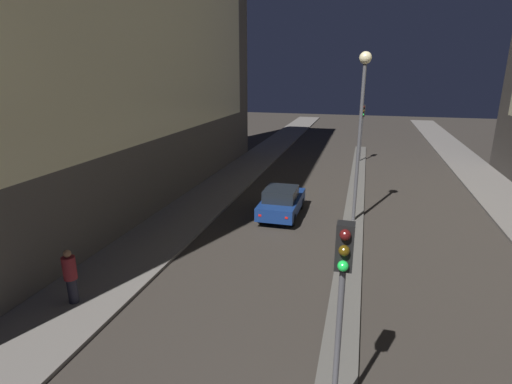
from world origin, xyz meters
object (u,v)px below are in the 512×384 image
Objects in this scene: traffic_light_near at (342,284)px; pedestrian_on_left_sidewalk at (70,275)px; street_lamp at (362,107)px; car_left_lane at (282,202)px; traffic_light_mid at (362,120)px.

pedestrian_on_left_sidewalk is at bearing 163.24° from traffic_light_near.
street_lamp reaches higher than traffic_light_near.
pedestrian_on_left_sidewalk reaches higher than car_left_lane.
traffic_light_mid is 0.57× the size of street_lamp.
traffic_light_near is at bearing -90.00° from street_lamp.
car_left_lane is 2.28× the size of pedestrian_on_left_sidewalk.
traffic_light_near is 12.48m from street_lamp.
car_left_lane is 10.84m from pedestrian_on_left_sidewalk.
traffic_light_mid is 2.48× the size of pedestrian_on_left_sidewalk.
traffic_light_near reaches higher than pedestrian_on_left_sidewalk.
traffic_light_mid is 14.67m from car_left_lane.
traffic_light_near and traffic_light_mid have the same top height.
traffic_light_mid is (0.00, 26.24, 0.00)m from traffic_light_near.
traffic_light_mid is 1.09× the size of car_left_lane.
car_left_lane is (-3.61, -0.02, -4.84)m from street_lamp.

